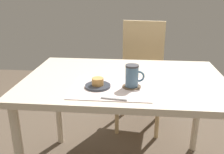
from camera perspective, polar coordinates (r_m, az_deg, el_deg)
name	(u,v)px	position (r m, az deg, el deg)	size (l,w,h in m)	color
dining_table	(125,89)	(1.55, 2.88, -2.86)	(1.22, 0.81, 0.73)	beige
wooden_chair	(141,71)	(2.31, 6.70, 1.44)	(0.47, 0.47, 0.97)	#D1B27F
placemat	(111,88)	(1.37, -0.16, -2.46)	(0.43, 0.35, 0.00)	silver
pastry_plate	(98,86)	(1.37, -3.26, -2.05)	(0.14, 0.14, 0.01)	#333842
pastry	(98,82)	(1.36, -3.29, -1.04)	(0.06, 0.06, 0.04)	tan
coffee_coaster	(132,87)	(1.37, 4.50, -2.19)	(0.10, 0.10, 0.01)	brown
coffee_mug	(132,76)	(1.35, 4.68, 0.29)	(0.11, 0.07, 0.12)	slate
teaspoon	(114,99)	(1.22, 0.44, -5.01)	(0.01, 0.01, 0.13)	silver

